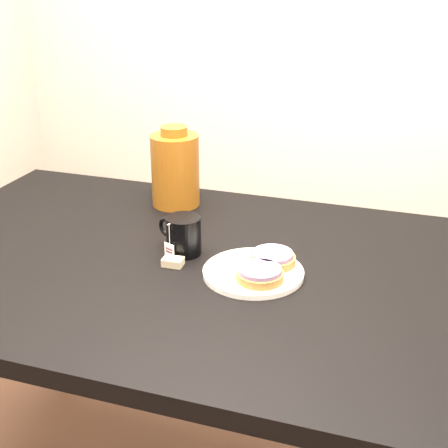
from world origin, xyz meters
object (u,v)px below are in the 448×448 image
(bagel_package, at_px, (175,169))
(bagel_back, at_px, (272,258))
(table, at_px, (187,292))
(teabag_pouch, at_px, (173,262))
(plate, at_px, (253,272))
(bagel_front, at_px, (260,274))
(mug, at_px, (183,235))

(bagel_package, bearing_deg, bagel_back, -39.68)
(table, xyz_separation_m, teabag_pouch, (-0.02, -0.03, 0.09))
(plate, xyz_separation_m, teabag_pouch, (-0.18, -0.01, 0.00))
(table, height_order, bagel_front, bagel_front)
(bagel_back, bearing_deg, bagel_front, -94.79)
(table, relative_size, bagel_package, 6.37)
(plate, distance_m, mug, 0.20)
(mug, bearing_deg, bagel_package, 138.87)
(plate, height_order, bagel_package, bagel_package)
(table, distance_m, teabag_pouch, 0.10)
(bagel_package, bearing_deg, plate, -46.41)
(plate, bearing_deg, teabag_pouch, -175.88)
(bagel_package, bearing_deg, mug, -64.55)
(bagel_back, height_order, teabag_pouch, bagel_back)
(bagel_front, relative_size, bagel_package, 0.61)
(plate, bearing_deg, table, 173.23)
(table, height_order, bagel_package, bagel_package)
(table, bearing_deg, teabag_pouch, -120.62)
(table, xyz_separation_m, mug, (-0.02, 0.03, 0.13))
(table, relative_size, bagel_front, 10.38)
(teabag_pouch, bearing_deg, mug, 91.60)
(plate, height_order, mug, mug)
(plate, height_order, teabag_pouch, teabag_pouch)
(mug, distance_m, teabag_pouch, 0.08)
(bagel_front, xyz_separation_m, bagel_package, (-0.34, 0.37, 0.08))
(mug, xyz_separation_m, bagel_package, (-0.13, 0.28, 0.06))
(bagel_front, height_order, teabag_pouch, bagel_front)
(bagel_front, xyz_separation_m, teabag_pouch, (-0.21, 0.02, -0.02))
(mug, bearing_deg, bagel_front, 0.27)
(bagel_back, bearing_deg, table, -172.56)
(plate, height_order, bagel_front, bagel_front)
(plate, xyz_separation_m, bagel_back, (0.03, 0.04, 0.02))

